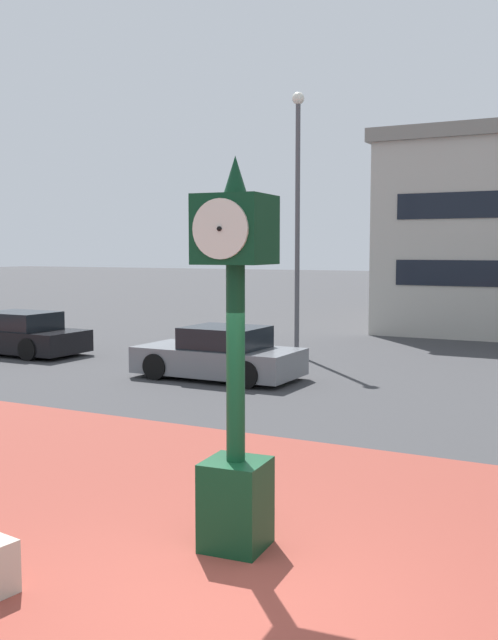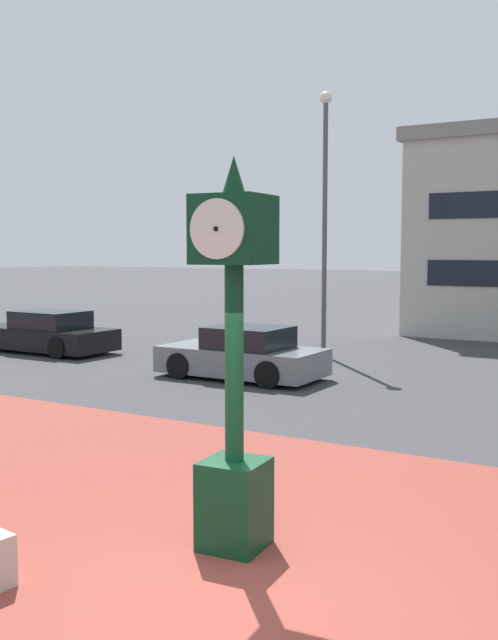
{
  "view_description": "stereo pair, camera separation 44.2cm",
  "coord_description": "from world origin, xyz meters",
  "px_view_note": "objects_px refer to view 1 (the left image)",
  "views": [
    {
      "loc": [
        3.1,
        -5.54,
        3.14
      ],
      "look_at": [
        -0.52,
        1.38,
        2.4
      ],
      "focal_mm": 41.46,
      "sensor_mm": 36.0,
      "label": 1
    },
    {
      "loc": [
        3.49,
        -5.33,
        3.14
      ],
      "look_at": [
        -0.52,
        1.38,
        2.4
      ],
      "focal_mm": 41.46,
      "sensor_mm": 36.0,
      "label": 2
    }
  ],
  "objects_px": {
    "street_clock": "(236,365)",
    "car_street_mid": "(220,355)",
    "car_street_distant": "(16,335)",
    "street_lamp_post": "(298,199)"
  },
  "relations": [
    {
      "from": "car_street_distant",
      "to": "street_lamp_post",
      "type": "height_order",
      "value": "street_lamp_post"
    },
    {
      "from": "car_street_mid",
      "to": "car_street_distant",
      "type": "relative_size",
      "value": 0.89
    },
    {
      "from": "street_clock",
      "to": "street_lamp_post",
      "type": "relative_size",
      "value": 0.53
    },
    {
      "from": "car_street_distant",
      "to": "street_lamp_post",
      "type": "distance_m",
      "value": 9.38
    },
    {
      "from": "car_street_mid",
      "to": "street_lamp_post",
      "type": "relative_size",
      "value": 0.52
    },
    {
      "from": "street_clock",
      "to": "car_street_mid",
      "type": "relative_size",
      "value": 1.02
    },
    {
      "from": "street_clock",
      "to": "car_street_distant",
      "type": "distance_m",
      "value": 16.21
    },
    {
      "from": "street_clock",
      "to": "street_lamp_post",
      "type": "distance_m",
      "value": 14.6
    },
    {
      "from": "street_clock",
      "to": "car_street_mid",
      "type": "height_order",
      "value": "street_clock"
    },
    {
      "from": "car_street_mid",
      "to": "street_lamp_post",
      "type": "xyz_separation_m",
      "value": [
        0.05,
        4.49,
        4.04
      ]
    }
  ]
}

